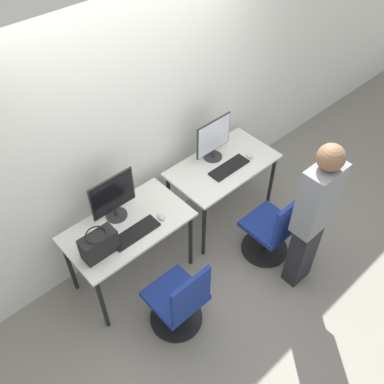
# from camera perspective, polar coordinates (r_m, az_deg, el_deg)

# --- Properties ---
(ground_plane) EXTENTS (20.00, 20.00, 0.00)m
(ground_plane) POSITION_cam_1_polar(r_m,az_deg,el_deg) (4.43, 1.11, -9.14)
(ground_plane) COLOR gray
(wall_back) EXTENTS (12.00, 0.05, 2.80)m
(wall_back) POSITION_cam_1_polar(r_m,az_deg,el_deg) (3.85, -6.41, 10.11)
(wall_back) COLOR silver
(wall_back) RESTS_ON ground_plane
(desk_left) EXTENTS (1.11, 0.63, 0.76)m
(desk_left) POSITION_cam_1_polar(r_m,az_deg,el_deg) (3.84, -8.50, -5.32)
(desk_left) COLOR silver
(desk_left) RESTS_ON ground_plane
(monitor_left) EXTENTS (0.43, 0.19, 0.45)m
(monitor_left) POSITION_cam_1_polar(r_m,az_deg,el_deg) (3.69, -10.47, -0.68)
(monitor_left) COLOR #2D2D2D
(monitor_left) RESTS_ON desk_left
(keyboard_left) EXTENTS (0.44, 0.15, 0.02)m
(keyboard_left) POSITION_cam_1_polar(r_m,az_deg,el_deg) (3.69, -7.55, -5.41)
(keyboard_left) COLOR black
(keyboard_left) RESTS_ON desk_left
(mouse_left) EXTENTS (0.06, 0.09, 0.03)m
(mouse_left) POSITION_cam_1_polar(r_m,az_deg,el_deg) (3.78, -4.14, -3.30)
(mouse_left) COLOR silver
(mouse_left) RESTS_ON desk_left
(office_chair_left) EXTENTS (0.48, 0.48, 0.86)m
(office_chair_left) POSITION_cam_1_polar(r_m,az_deg,el_deg) (3.77, -1.69, -14.57)
(office_chair_left) COLOR black
(office_chair_left) RESTS_ON ground_plane
(desk_right) EXTENTS (1.11, 0.63, 0.76)m
(desk_right) POSITION_cam_1_polar(r_m,az_deg,el_deg) (4.36, 4.10, 2.81)
(desk_right) COLOR silver
(desk_right) RESTS_ON ground_plane
(monitor_right) EXTENTS (0.43, 0.19, 0.45)m
(monitor_right) POSITION_cam_1_polar(r_m,az_deg,el_deg) (4.22, 2.88, 7.11)
(monitor_right) COLOR #2D2D2D
(monitor_right) RESTS_ON desk_right
(keyboard_right) EXTENTS (0.44, 0.15, 0.02)m
(keyboard_right) POSITION_cam_1_polar(r_m,az_deg,el_deg) (4.25, 4.96, 3.27)
(keyboard_right) COLOR black
(keyboard_right) RESTS_ON desk_right
(mouse_right) EXTENTS (0.06, 0.09, 0.03)m
(mouse_right) POSITION_cam_1_polar(r_m,az_deg,el_deg) (4.39, 7.67, 4.81)
(mouse_right) COLOR silver
(mouse_right) RESTS_ON desk_right
(office_chair_right) EXTENTS (0.48, 0.48, 0.86)m
(office_chair_right) POSITION_cam_1_polar(r_m,az_deg,el_deg) (4.29, 10.66, -5.16)
(office_chair_right) COLOR black
(office_chair_right) RESTS_ON ground_plane
(person_right) EXTENTS (0.36, 0.22, 1.65)m
(person_right) POSITION_cam_1_polar(r_m,az_deg,el_deg) (3.75, 15.87, -2.97)
(person_right) COLOR #232328
(person_right) RESTS_ON ground_plane
(handbag) EXTENTS (0.30, 0.18, 0.25)m
(handbag) POSITION_cam_1_polar(r_m,az_deg,el_deg) (3.53, -12.31, -6.83)
(handbag) COLOR black
(handbag) RESTS_ON desk_left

